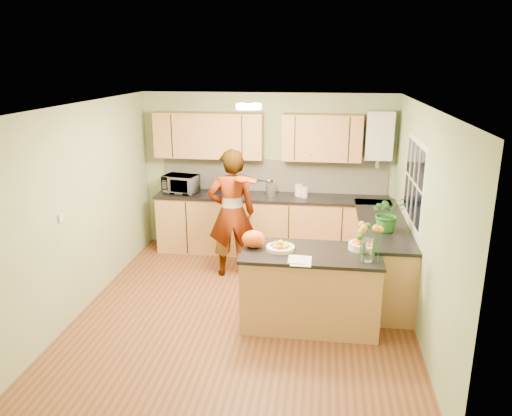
# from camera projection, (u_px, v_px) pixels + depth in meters

# --- Properties ---
(floor) EXTENTS (4.50, 4.50, 0.00)m
(floor) POSITION_uv_depth(u_px,v_px,m) (246.00, 308.00, 6.23)
(floor) COLOR brown
(floor) RESTS_ON ground
(ceiling) EXTENTS (4.00, 4.50, 0.02)m
(ceiling) POSITION_uv_depth(u_px,v_px,m) (245.00, 105.00, 5.51)
(ceiling) COLOR white
(ceiling) RESTS_ON wall_back
(wall_back) EXTENTS (4.00, 0.02, 2.50)m
(wall_back) POSITION_uv_depth(u_px,v_px,m) (267.00, 172.00, 8.01)
(wall_back) COLOR gray
(wall_back) RESTS_ON floor
(wall_front) EXTENTS (4.00, 0.02, 2.50)m
(wall_front) POSITION_uv_depth(u_px,v_px,m) (199.00, 301.00, 3.73)
(wall_front) COLOR gray
(wall_front) RESTS_ON floor
(wall_left) EXTENTS (0.02, 4.50, 2.50)m
(wall_left) POSITION_uv_depth(u_px,v_px,m) (85.00, 207.00, 6.13)
(wall_left) COLOR gray
(wall_left) RESTS_ON floor
(wall_right) EXTENTS (0.02, 4.50, 2.50)m
(wall_right) POSITION_uv_depth(u_px,v_px,m) (421.00, 220.00, 5.61)
(wall_right) COLOR gray
(wall_right) RESTS_ON floor
(back_counter) EXTENTS (3.64, 0.62, 0.94)m
(back_counter) POSITION_uv_depth(u_px,v_px,m) (271.00, 224.00, 7.93)
(back_counter) COLOR #A57842
(back_counter) RESTS_ON floor
(right_counter) EXTENTS (0.62, 2.24, 0.94)m
(right_counter) POSITION_uv_depth(u_px,v_px,m) (381.00, 255.00, 6.68)
(right_counter) COLOR #A57842
(right_counter) RESTS_ON floor
(splashback) EXTENTS (3.60, 0.02, 0.52)m
(splashback) POSITION_uv_depth(u_px,v_px,m) (273.00, 176.00, 7.99)
(splashback) COLOR beige
(splashback) RESTS_ON back_counter
(upper_cabinets) EXTENTS (3.20, 0.34, 0.70)m
(upper_cabinets) POSITION_uv_depth(u_px,v_px,m) (255.00, 136.00, 7.70)
(upper_cabinets) COLOR #A57842
(upper_cabinets) RESTS_ON wall_back
(boiler) EXTENTS (0.40, 0.30, 0.86)m
(boiler) POSITION_uv_depth(u_px,v_px,m) (379.00, 135.00, 7.45)
(boiler) COLOR silver
(boiler) RESTS_ON wall_back
(window_right) EXTENTS (0.01, 1.30, 1.05)m
(window_right) POSITION_uv_depth(u_px,v_px,m) (414.00, 182.00, 6.10)
(window_right) COLOR silver
(window_right) RESTS_ON wall_right
(light_switch) EXTENTS (0.02, 0.09, 0.09)m
(light_switch) POSITION_uv_depth(u_px,v_px,m) (61.00, 217.00, 5.54)
(light_switch) COLOR silver
(light_switch) RESTS_ON wall_left
(ceiling_lamp) EXTENTS (0.30, 0.30, 0.07)m
(ceiling_lamp) POSITION_uv_depth(u_px,v_px,m) (249.00, 106.00, 5.81)
(ceiling_lamp) COLOR #FFEABF
(ceiling_lamp) RESTS_ON ceiling
(peninsula_island) EXTENTS (1.57, 0.81, 0.90)m
(peninsula_island) POSITION_uv_depth(u_px,v_px,m) (310.00, 288.00, 5.76)
(peninsula_island) COLOR #A57842
(peninsula_island) RESTS_ON floor
(fruit_dish) EXTENTS (0.32, 0.32, 0.11)m
(fruit_dish) POSITION_uv_depth(u_px,v_px,m) (280.00, 246.00, 5.66)
(fruit_dish) COLOR #F8E5C6
(fruit_dish) RESTS_ON peninsula_island
(orange_bowl) EXTENTS (0.27, 0.27, 0.16)m
(orange_bowl) POSITION_uv_depth(u_px,v_px,m) (360.00, 244.00, 5.68)
(orange_bowl) COLOR #F8E5C6
(orange_bowl) RESTS_ON peninsula_island
(flower_vase) EXTENTS (0.29, 0.29, 0.54)m
(flower_vase) POSITION_uv_depth(u_px,v_px,m) (369.00, 229.00, 5.28)
(flower_vase) COLOR silver
(flower_vase) RESTS_ON peninsula_island
(orange_bag) EXTENTS (0.31, 0.28, 0.20)m
(orange_bag) POSITION_uv_depth(u_px,v_px,m) (253.00, 239.00, 5.74)
(orange_bag) COLOR #DF5212
(orange_bag) RESTS_ON peninsula_island
(papers) EXTENTS (0.22, 0.30, 0.01)m
(papers) POSITION_uv_depth(u_px,v_px,m) (301.00, 261.00, 5.36)
(papers) COLOR silver
(papers) RESTS_ON peninsula_island
(violinist) EXTENTS (0.76, 0.60, 1.83)m
(violinist) POSITION_uv_depth(u_px,v_px,m) (232.00, 213.00, 6.99)
(violinist) COLOR tan
(violinist) RESTS_ON floor
(violin) EXTENTS (0.67, 0.58, 0.17)m
(violin) POSITION_uv_depth(u_px,v_px,m) (243.00, 179.00, 6.60)
(violin) COLOR #541705
(violin) RESTS_ON violinist
(microwave) EXTENTS (0.58, 0.45, 0.29)m
(microwave) POSITION_uv_depth(u_px,v_px,m) (181.00, 184.00, 7.93)
(microwave) COLOR silver
(microwave) RESTS_ON back_counter
(blue_box) EXTENTS (0.35, 0.30, 0.24)m
(blue_box) POSITION_uv_depth(u_px,v_px,m) (229.00, 186.00, 7.88)
(blue_box) COLOR navy
(blue_box) RESTS_ON back_counter
(kettle) EXTENTS (0.16, 0.16, 0.30)m
(kettle) POSITION_uv_depth(u_px,v_px,m) (271.00, 188.00, 7.78)
(kettle) COLOR #BBBABF
(kettle) RESTS_ON back_counter
(jar_cream) EXTENTS (0.13, 0.13, 0.18)m
(jar_cream) POSITION_uv_depth(u_px,v_px,m) (299.00, 190.00, 7.76)
(jar_cream) COLOR #F8E5C6
(jar_cream) RESTS_ON back_counter
(jar_white) EXTENTS (0.13, 0.13, 0.16)m
(jar_white) POSITION_uv_depth(u_px,v_px,m) (304.00, 192.00, 7.68)
(jar_white) COLOR silver
(jar_white) RESTS_ON back_counter
(potted_plant) EXTENTS (0.47, 0.42, 0.47)m
(potted_plant) POSITION_uv_depth(u_px,v_px,m) (388.00, 213.00, 6.13)
(potted_plant) COLOR #266822
(potted_plant) RESTS_ON right_counter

